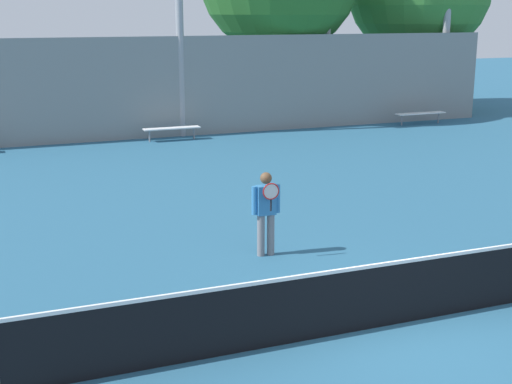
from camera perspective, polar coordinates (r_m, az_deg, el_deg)
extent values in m
plane|color=#285B7A|center=(10.75, 10.92, -10.34)|extent=(100.00, 100.00, 0.00)
cube|color=black|center=(10.57, 11.03, -8.05)|extent=(10.81, 0.03, 0.93)
cube|color=white|center=(10.39, 11.16, -5.55)|extent=(10.81, 0.04, 0.05)
cylinder|color=slate|center=(13.24, 0.39, -3.48)|extent=(0.14, 0.14, 0.79)
cylinder|color=slate|center=(13.30, 1.18, -3.40)|extent=(0.14, 0.14, 0.79)
cube|color=teal|center=(13.09, 0.80, -0.64)|extent=(0.36, 0.22, 0.55)
cylinder|color=teal|center=(13.02, -0.14, -0.68)|extent=(0.10, 0.10, 0.53)
cylinder|color=teal|center=(13.16, 1.73, -0.53)|extent=(0.10, 0.10, 0.53)
sphere|color=brown|center=(12.99, 0.81, 1.12)|extent=(0.22, 0.22, 0.22)
cylinder|color=black|center=(12.84, 1.20, -1.06)|extent=(0.03, 0.03, 0.22)
torus|color=red|center=(12.77, 1.21, 0.05)|extent=(0.31, 0.04, 0.31)
cylinder|color=silver|center=(12.77, 1.21, 0.05)|extent=(0.27, 0.02, 0.27)
cube|color=white|center=(29.83, 13.03, 6.16)|extent=(2.20, 0.40, 0.04)
cylinder|color=gray|center=(29.37, 11.59, 5.66)|extent=(0.06, 0.06, 0.42)
cylinder|color=gray|center=(30.36, 14.38, 5.78)|extent=(0.06, 0.06, 0.42)
cube|color=white|center=(25.44, -6.75, 5.09)|extent=(2.02, 0.40, 0.04)
cylinder|color=gray|center=(25.29, -8.51, 4.45)|extent=(0.06, 0.06, 0.42)
cylinder|color=gray|center=(25.70, -4.99, 4.71)|extent=(0.06, 0.06, 0.42)
cylinder|color=#939399|center=(28.82, 5.82, 14.76)|extent=(0.22, 0.22, 9.49)
cylinder|color=#939399|center=(31.41, 15.03, 13.03)|extent=(0.30, 0.30, 8.08)
cylinder|color=#939399|center=(26.10, -6.16, 14.25)|extent=(0.28, 0.28, 8.97)
cube|color=gray|center=(25.76, -9.56, 8.16)|extent=(29.20, 0.06, 3.60)
cylinder|color=brown|center=(30.14, 1.81, 8.95)|extent=(0.38, 0.38, 3.34)
cylinder|color=brown|center=(34.13, 12.56, 8.92)|extent=(0.52, 0.52, 2.97)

